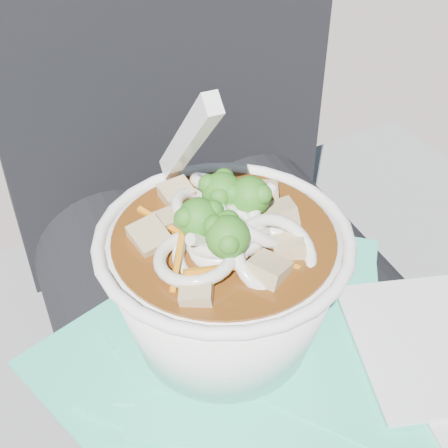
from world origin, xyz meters
name	(u,v)px	position (x,y,z in m)	size (l,w,h in m)	color
stone_ledge	(212,435)	(0.00, 0.15, 0.22)	(1.00, 0.50, 0.44)	slate
lap	(273,385)	(0.00, 0.00, 0.52)	(0.33, 0.48, 0.16)	black
person_body	(231,294)	(0.00, 0.09, 0.54)	(0.34, 0.94, 0.99)	black
plastic_bag	(253,347)	(-0.03, -0.02, 0.61)	(0.33, 0.29, 0.02)	#2EC29B
udon_bowl	(224,273)	(-0.05, -0.01, 0.68)	(0.19, 0.19, 0.20)	white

